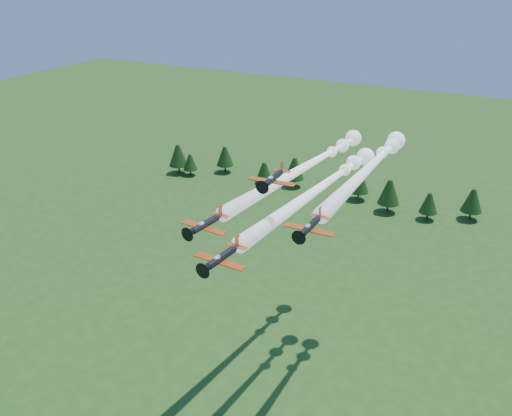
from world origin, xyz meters
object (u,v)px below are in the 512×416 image
at_px(plane_lead, 321,186).
at_px(plane_right, 371,165).
at_px(plane_slot, 273,179).
at_px(plane_left, 308,165).

relative_size(plane_lead, plane_right, 1.12).
distance_m(plane_lead, plane_right, 9.75).
bearing_deg(plane_slot, plane_lead, 80.40).
bearing_deg(plane_slot, plane_right, 63.26).
bearing_deg(plane_left, plane_slot, -73.54).
distance_m(plane_right, plane_slot, 23.65).
bearing_deg(plane_lead, plane_slot, -91.86).
relative_size(plane_left, plane_right, 1.17).
height_order(plane_left, plane_slot, plane_slot).
distance_m(plane_left, plane_slot, 27.02).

